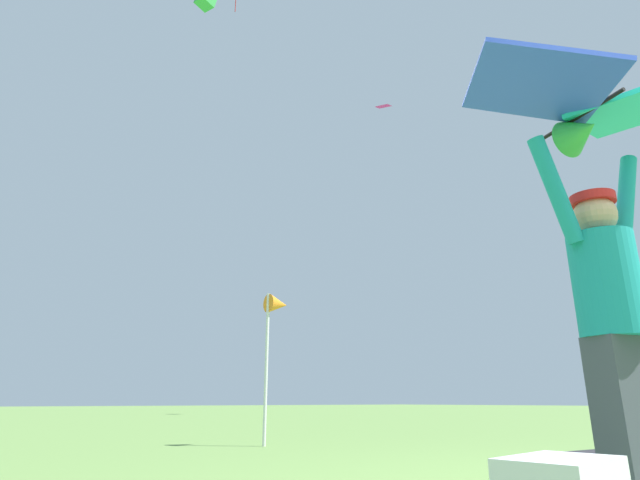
# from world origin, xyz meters

# --- Properties ---
(kite_flyer_person) EXTENTS (0.80, 0.42, 1.92)m
(kite_flyer_person) POSITION_xyz_m (-0.25, 0.18, 0.94)
(kite_flyer_person) COLOR #424751
(kite_flyer_person) RESTS_ON ground
(held_stunt_kite) EXTENTS (1.59, 1.05, 0.39)m
(held_stunt_kite) POSITION_xyz_m (-0.26, 0.11, 2.15)
(held_stunt_kite) COLOR black
(distant_kite_magenta_high_left) EXTENTS (0.79, 0.83, 0.36)m
(distant_kite_magenta_high_left) POSITION_xyz_m (11.75, 13.61, 13.45)
(distant_kite_magenta_high_left) COLOR #DB2393
(spare_kite_bag) EXTENTS (1.15, 0.30, 0.18)m
(spare_kite_bag) POSITION_xyz_m (0.71, 0.86, 0.09)
(spare_kite_bag) COLOR black
(spare_kite_bag) RESTS_ON ground
(marker_flag) EXTENTS (0.30, 0.24, 1.80)m
(marker_flag) POSITION_xyz_m (0.37, 4.44, 1.56)
(marker_flag) COLOR silver
(marker_flag) RESTS_ON ground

